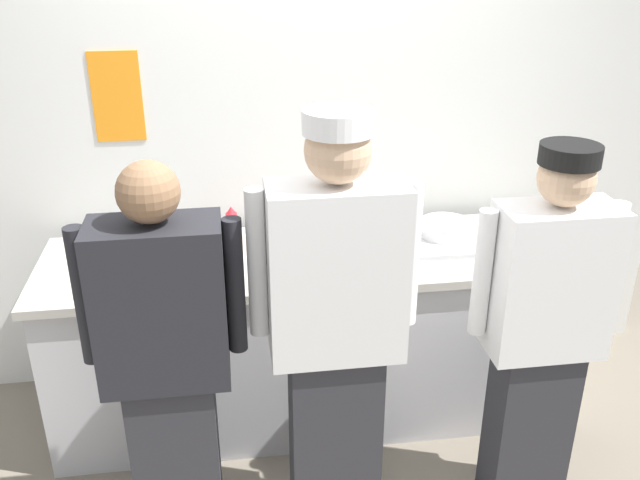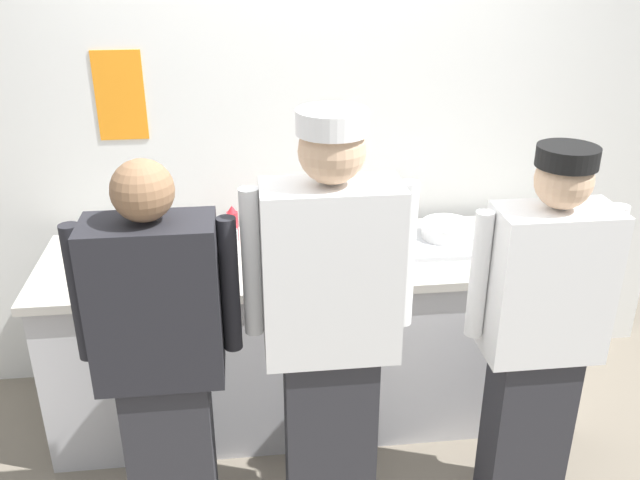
{
  "view_description": "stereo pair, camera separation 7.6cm",
  "coord_description": "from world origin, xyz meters",
  "px_view_note": "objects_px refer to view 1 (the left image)",
  "views": [
    {
      "loc": [
        -0.39,
        -2.5,
        2.29
      ],
      "look_at": [
        0.03,
        0.42,
        0.95
      ],
      "focal_mm": 38.47,
      "sensor_mm": 36.0,
      "label": 1
    },
    {
      "loc": [
        -0.32,
        -2.51,
        2.29
      ],
      "look_at": [
        0.03,
        0.42,
        0.95
      ],
      "focal_mm": 38.47,
      "sensor_mm": 36.0,
      "label": 2
    }
  ],
  "objects_px": {
    "deli_cup": "(358,264)",
    "chefs_knife": "(107,257)",
    "plate_stack_rear": "(445,230)",
    "ramekin_green_sauce": "(118,280)",
    "chef_center": "(336,327)",
    "sheet_tray": "(442,242)",
    "chef_far_right": "(543,329)",
    "ramekin_red_sauce": "(152,265)",
    "chef_near_left": "(167,361)",
    "ramekin_yellow_sauce": "(175,241)",
    "ramekin_orange_sauce": "(518,232)",
    "squeeze_bottle_secondary": "(232,225)",
    "plate_stack_front": "(355,246)",
    "squeeze_bottle_primary": "(307,245)",
    "mixing_bowl_steel": "(205,247)"
  },
  "relations": [
    {
      "from": "chef_center",
      "to": "sheet_tray",
      "type": "distance_m",
      "value": 1.0
    },
    {
      "from": "plate_stack_rear",
      "to": "ramekin_orange_sauce",
      "type": "height_order",
      "value": "plate_stack_rear"
    },
    {
      "from": "ramekin_orange_sauce",
      "to": "ramekin_red_sauce",
      "type": "bearing_deg",
      "value": -176.26
    },
    {
      "from": "squeeze_bottle_secondary",
      "to": "sheet_tray",
      "type": "bearing_deg",
      "value": -10.28
    },
    {
      "from": "ramekin_green_sauce",
      "to": "squeeze_bottle_secondary",
      "type": "bearing_deg",
      "value": 36.73
    },
    {
      "from": "squeeze_bottle_secondary",
      "to": "chefs_knife",
      "type": "bearing_deg",
      "value": -170.11
    },
    {
      "from": "chef_center",
      "to": "ramekin_red_sauce",
      "type": "height_order",
      "value": "chef_center"
    },
    {
      "from": "mixing_bowl_steel",
      "to": "chef_far_right",
      "type": "bearing_deg",
      "value": -29.57
    },
    {
      "from": "ramekin_green_sauce",
      "to": "ramekin_yellow_sauce",
      "type": "xyz_separation_m",
      "value": [
        0.22,
        0.38,
        -0.0
      ]
    },
    {
      "from": "plate_stack_front",
      "to": "deli_cup",
      "type": "bearing_deg",
      "value": -96.07
    },
    {
      "from": "ramekin_red_sauce",
      "to": "ramekin_yellow_sauce",
      "type": "distance_m",
      "value": 0.27
    },
    {
      "from": "mixing_bowl_steel",
      "to": "plate_stack_front",
      "type": "bearing_deg",
      "value": -4.26
    },
    {
      "from": "ramekin_red_sauce",
      "to": "chef_center",
      "type": "bearing_deg",
      "value": -43.52
    },
    {
      "from": "ramekin_orange_sauce",
      "to": "sheet_tray",
      "type": "bearing_deg",
      "value": -173.56
    },
    {
      "from": "plate_stack_front",
      "to": "chefs_knife",
      "type": "height_order",
      "value": "plate_stack_front"
    },
    {
      "from": "chef_near_left",
      "to": "plate_stack_front",
      "type": "relative_size",
      "value": 6.84
    },
    {
      "from": "squeeze_bottle_secondary",
      "to": "ramekin_red_sauce",
      "type": "distance_m",
      "value": 0.45
    },
    {
      "from": "ramekin_yellow_sauce",
      "to": "ramekin_orange_sauce",
      "type": "height_order",
      "value": "ramekin_orange_sauce"
    },
    {
      "from": "chef_near_left",
      "to": "sheet_tray",
      "type": "distance_m",
      "value": 1.48
    },
    {
      "from": "ramekin_yellow_sauce",
      "to": "squeeze_bottle_secondary",
      "type": "bearing_deg",
      "value": -1.07
    },
    {
      "from": "chef_center",
      "to": "mixing_bowl_steel",
      "type": "relative_size",
      "value": 5.71
    },
    {
      "from": "sheet_tray",
      "to": "deli_cup",
      "type": "relative_size",
      "value": 5.71
    },
    {
      "from": "plate_stack_rear",
      "to": "squeeze_bottle_secondary",
      "type": "distance_m",
      "value": 1.05
    },
    {
      "from": "chef_near_left",
      "to": "mixing_bowl_steel",
      "type": "height_order",
      "value": "chef_near_left"
    },
    {
      "from": "chef_near_left",
      "to": "ramekin_yellow_sauce",
      "type": "xyz_separation_m",
      "value": [
        -0.01,
        0.94,
        0.06
      ]
    },
    {
      "from": "mixing_bowl_steel",
      "to": "deli_cup",
      "type": "bearing_deg",
      "value": -19.74
    },
    {
      "from": "deli_cup",
      "to": "chefs_knife",
      "type": "bearing_deg",
      "value": 164.22
    },
    {
      "from": "chef_center",
      "to": "sheet_tray",
      "type": "bearing_deg",
      "value": 49.52
    },
    {
      "from": "squeeze_bottle_primary",
      "to": "ramekin_orange_sauce",
      "type": "distance_m",
      "value": 1.09
    },
    {
      "from": "plate_stack_front",
      "to": "deli_cup",
      "type": "distance_m",
      "value": 0.19
    },
    {
      "from": "ramekin_green_sauce",
      "to": "plate_stack_front",
      "type": "bearing_deg",
      "value": 7.71
    },
    {
      "from": "plate_stack_rear",
      "to": "ramekin_green_sauce",
      "type": "relative_size",
      "value": 2.54
    },
    {
      "from": "plate_stack_front",
      "to": "ramekin_red_sauce",
      "type": "xyz_separation_m",
      "value": [
        -0.93,
        -0.02,
        -0.02
      ]
    },
    {
      "from": "chef_near_left",
      "to": "squeeze_bottle_primary",
      "type": "relative_size",
      "value": 9.23
    },
    {
      "from": "chef_near_left",
      "to": "squeeze_bottle_secondary",
      "type": "xyz_separation_m",
      "value": [
        0.27,
        0.94,
        0.13
      ]
    },
    {
      "from": "ramekin_red_sauce",
      "to": "chefs_knife",
      "type": "height_order",
      "value": "ramekin_red_sauce"
    },
    {
      "from": "chef_center",
      "to": "squeeze_bottle_secondary",
      "type": "relative_size",
      "value": 9.56
    },
    {
      "from": "mixing_bowl_steel",
      "to": "squeeze_bottle_secondary",
      "type": "height_order",
      "value": "squeeze_bottle_secondary"
    },
    {
      "from": "chef_center",
      "to": "chef_far_right",
      "type": "distance_m",
      "value": 0.84
    },
    {
      "from": "squeeze_bottle_primary",
      "to": "chef_center",
      "type": "bearing_deg",
      "value": -88.18
    },
    {
      "from": "ramekin_red_sauce",
      "to": "squeeze_bottle_secondary",
      "type": "bearing_deg",
      "value": 34.44
    },
    {
      "from": "chef_far_right",
      "to": "plate_stack_front",
      "type": "height_order",
      "value": "chef_far_right"
    },
    {
      "from": "chef_near_left",
      "to": "plate_stack_rear",
      "type": "distance_m",
      "value": 1.54
    },
    {
      "from": "deli_cup",
      "to": "ramekin_orange_sauce",
      "type": "bearing_deg",
      "value": 18.13
    },
    {
      "from": "ramekin_yellow_sauce",
      "to": "ramekin_orange_sauce",
      "type": "xyz_separation_m",
      "value": [
        1.69,
        -0.14,
        0.0
      ]
    },
    {
      "from": "deli_cup",
      "to": "ramekin_red_sauce",
      "type": "bearing_deg",
      "value": 169.55
    },
    {
      "from": "plate_stack_rear",
      "to": "sheet_tray",
      "type": "bearing_deg",
      "value": -120.78
    },
    {
      "from": "sheet_tray",
      "to": "ramekin_red_sauce",
      "type": "relative_size",
      "value": 5.02
    },
    {
      "from": "ramekin_yellow_sauce",
      "to": "deli_cup",
      "type": "xyz_separation_m",
      "value": [
        0.82,
        -0.43,
        0.02
      ]
    },
    {
      "from": "plate_stack_rear",
      "to": "ramekin_green_sauce",
      "type": "bearing_deg",
      "value": -170.77
    }
  ]
}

